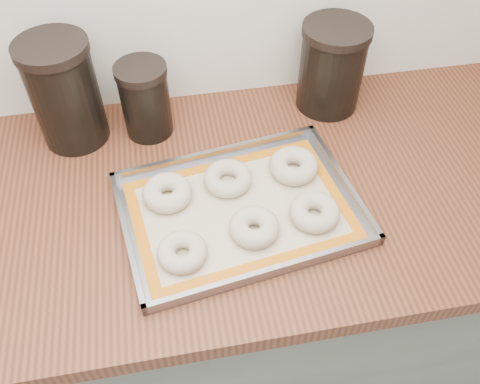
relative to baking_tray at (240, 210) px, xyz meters
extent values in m
cube|color=slate|center=(0.05, 0.06, -0.48)|extent=(3.00, 0.65, 0.86)
cube|color=brown|center=(0.05, 0.06, -0.03)|extent=(3.06, 0.68, 0.04)
cube|color=gray|center=(0.00, 0.00, 0.00)|extent=(0.50, 0.39, 0.00)
cube|color=gray|center=(-0.02, 0.16, 0.01)|extent=(0.46, 0.08, 0.02)
cube|color=gray|center=(0.02, -0.16, 0.01)|extent=(0.46, 0.08, 0.02)
cube|color=gray|center=(-0.22, -0.03, 0.01)|extent=(0.06, 0.33, 0.02)
cube|color=gray|center=(0.22, 0.03, 0.01)|extent=(0.06, 0.33, 0.02)
cube|color=#C6B793|center=(0.00, 0.00, 0.00)|extent=(0.46, 0.35, 0.00)
cube|color=#C9660D|center=(-0.02, 0.13, 0.00)|extent=(0.42, 0.08, 0.00)
cube|color=#C9660D|center=(0.02, -0.13, 0.00)|extent=(0.42, 0.08, 0.00)
cube|color=#C9660D|center=(-0.20, -0.03, 0.00)|extent=(0.06, 0.25, 0.00)
cube|color=#C9660D|center=(0.20, 0.03, 0.00)|extent=(0.06, 0.25, 0.00)
torus|color=#C4B198|center=(-0.12, -0.09, 0.01)|extent=(0.11, 0.11, 0.03)
torus|color=#C4B198|center=(0.02, -0.06, 0.02)|extent=(0.11, 0.11, 0.04)
torus|color=#C4B198|center=(0.14, -0.04, 0.02)|extent=(0.11, 0.11, 0.04)
torus|color=#C4B198|center=(-0.14, 0.06, 0.02)|extent=(0.10, 0.10, 0.04)
torus|color=#C4B198|center=(-0.01, 0.07, 0.01)|extent=(0.10, 0.10, 0.03)
torus|color=#C4B198|center=(0.13, 0.08, 0.02)|extent=(0.12, 0.12, 0.04)
cylinder|color=black|center=(-0.32, 0.29, 0.10)|extent=(0.14, 0.14, 0.22)
cylinder|color=black|center=(-0.32, 0.29, 0.22)|extent=(0.15, 0.15, 0.02)
cylinder|color=black|center=(-0.16, 0.28, 0.07)|extent=(0.11, 0.11, 0.16)
cylinder|color=black|center=(-0.16, 0.28, 0.16)|extent=(0.11, 0.11, 0.02)
cylinder|color=black|center=(0.27, 0.30, 0.09)|extent=(0.15, 0.15, 0.19)
cylinder|color=black|center=(0.27, 0.30, 0.19)|extent=(0.15, 0.15, 0.02)
camera|label=1|loc=(-0.11, -0.63, 0.78)|focal=38.00mm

